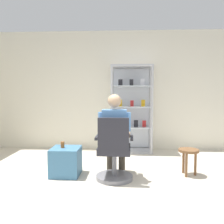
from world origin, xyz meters
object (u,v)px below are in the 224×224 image
Objects in this scene: office_chair at (114,155)px; display_cabinet_main at (131,108)px; tea_glass at (63,145)px; storage_crate at (66,161)px; seated_shopkeeper at (115,132)px; wooden_stool at (189,154)px.

display_cabinet_main is at bearing 81.04° from office_chair.
office_chair is 9.84× the size of tea_glass.
seated_shopkeeper is at bearing -2.49° from storage_crate.
display_cabinet_main is 1.90m from wooden_stool.
office_chair is at bearing -13.67° from tea_glass.
seated_shopkeeper is 3.08× the size of wooden_stool.
display_cabinet_main is 1.47× the size of seated_shopkeeper.
tea_glass reaches higher than storage_crate.
seated_shopkeeper is 0.93m from storage_crate.
display_cabinet_main is 4.13× the size of storage_crate.
tea_glass is 2.01m from wooden_stool.
display_cabinet_main reaches higher than wooden_stool.
tea_glass is at bearing 166.33° from office_chair.
wooden_stool is (2.00, 0.10, -0.15)m from tea_glass.
seated_shopkeeper is at bearing -2.64° from tea_glass.
office_chair reaches higher than storage_crate.
office_chair is at bearing -91.03° from seated_shopkeeper.
seated_shopkeeper reaches higher than storage_crate.
display_cabinet_main is 19.48× the size of tea_glass.
office_chair is 1.21m from wooden_stool.
seated_shopkeeper is (-0.29, -1.70, -0.25)m from display_cabinet_main.
tea_glass is (-0.83, 0.04, -0.22)m from seated_shopkeeper.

